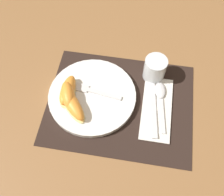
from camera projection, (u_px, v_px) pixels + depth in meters
ground_plane at (120, 104)px, 0.83m from camera, size 3.00×3.00×0.00m
placemat at (120, 103)px, 0.82m from camera, size 0.45×0.35×0.00m
plate at (92, 96)px, 0.82m from camera, size 0.28×0.28×0.02m
juice_glass at (155, 70)px, 0.84m from camera, size 0.07×0.07×0.08m
napkin at (157, 107)px, 0.81m from camera, size 0.09×0.22×0.00m
knife at (153, 107)px, 0.81m from camera, size 0.05×0.22×0.01m
spoon at (161, 97)px, 0.82m from camera, size 0.05×0.18×0.01m
fork at (90, 90)px, 0.82m from camera, size 0.18×0.05×0.00m
citrus_wedge_0 at (68, 89)px, 0.81m from camera, size 0.05×0.11×0.04m
citrus_wedge_1 at (68, 95)px, 0.79m from camera, size 0.08×0.11×0.05m
citrus_wedge_2 at (72, 104)px, 0.78m from camera, size 0.12×0.13×0.04m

